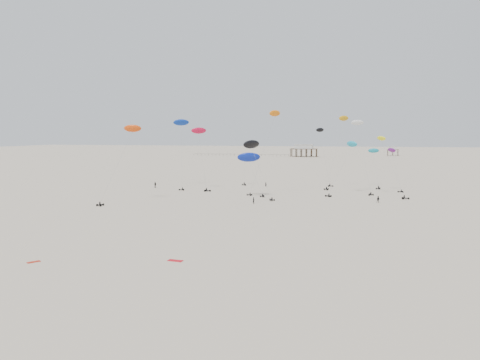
% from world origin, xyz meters
% --- Properties ---
extents(ground_plane, '(900.00, 900.00, 0.00)m').
position_xyz_m(ground_plane, '(0.00, 200.00, 0.00)').
color(ground_plane, '#C3B29B').
extents(pavilion_main, '(21.00, 13.00, 9.80)m').
position_xyz_m(pavilion_main, '(-10.00, 350.00, 4.22)').
color(pavilion_main, brown).
rests_on(pavilion_main, ground).
extents(pavilion_small, '(9.00, 7.00, 8.00)m').
position_xyz_m(pavilion_small, '(60.00, 380.00, 3.49)').
color(pavilion_small, brown).
rests_on(pavilion_small, ground).
extents(pier_fence, '(80.20, 0.20, 1.50)m').
position_xyz_m(pier_fence, '(-62.00, 350.00, 0.77)').
color(pier_fence, black).
rests_on(pier_fence, ground).
extents(rig_0, '(3.93, 4.62, 10.51)m').
position_xyz_m(rig_0, '(-10.52, 138.98, 6.62)').
color(rig_0, black).
rests_on(rig_0, ground).
extents(rig_1, '(7.80, 12.65, 25.00)m').
position_xyz_m(rig_1, '(22.33, 137.34, 16.53)').
color(rig_1, black).
rests_on(rig_1, ground).
extents(rig_2, '(7.36, 7.29, 22.71)m').
position_xyz_m(rig_2, '(29.38, 123.67, 15.50)').
color(rig_2, black).
rests_on(rig_2, ground).
extents(rig_3, '(4.63, 10.60, 14.13)m').
position_xyz_m(rig_3, '(34.67, 142.14, 8.00)').
color(rig_3, black).
rests_on(rig_3, ground).
extents(rig_4, '(7.09, 9.18, 20.68)m').
position_xyz_m(rig_4, '(16.92, 145.32, 12.98)').
color(rig_4, black).
rests_on(rig_4, ground).
extents(rig_5, '(10.45, 8.52, 17.21)m').
position_xyz_m(rig_5, '(-0.49, 106.38, 13.87)').
color(rig_5, black).
rests_on(rig_5, ground).
extents(rig_6, '(9.61, 13.44, 18.25)m').
position_xyz_m(rig_6, '(25.18, 121.97, 11.81)').
color(rig_6, black).
rests_on(rig_6, ground).
extents(rig_7, '(9.66, 6.66, 25.47)m').
position_xyz_m(rig_7, '(3.03, 114.64, 20.41)').
color(rig_7, black).
rests_on(rig_7, ground).
extents(rig_8, '(9.13, 11.93, 19.15)m').
position_xyz_m(rig_8, '(37.81, 119.42, 10.17)').
color(rig_8, black).
rests_on(rig_8, ground).
extents(rig_9, '(5.30, 9.25, 14.27)m').
position_xyz_m(rig_9, '(39.96, 134.63, 9.92)').
color(rig_9, black).
rests_on(rig_9, ground).
extents(rig_10, '(8.60, 15.75, 24.88)m').
position_xyz_m(rig_10, '(-30.82, 129.91, 19.81)').
color(rig_10, black).
rests_on(rig_10, ground).
extents(rig_11, '(8.42, 8.74, 20.58)m').
position_xyz_m(rig_11, '(-21.45, 122.63, 15.03)').
color(rig_11, black).
rests_on(rig_11, ground).
extents(rig_12, '(8.92, 5.01, 13.19)m').
position_xyz_m(rig_12, '(-2.38, 110.36, 10.74)').
color(rig_12, black).
rests_on(rig_12, ground).
extents(rig_13, '(7.65, 13.10, 21.81)m').
position_xyz_m(rig_13, '(-32.21, 91.22, 15.29)').
color(rig_13, black).
rests_on(rig_13, ground).
extents(spectator_0, '(0.86, 0.86, 1.98)m').
position_xyz_m(spectator_0, '(1.74, 96.14, 0.00)').
color(spectator_0, black).
rests_on(spectator_0, ground).
extents(spectator_1, '(1.03, 0.63, 2.06)m').
position_xyz_m(spectator_1, '(33.84, 105.62, 0.00)').
color(spectator_1, black).
rests_on(spectator_1, ground).
extents(spectator_2, '(1.53, 1.11, 2.32)m').
position_xyz_m(spectator_2, '(-38.38, 124.19, 0.00)').
color(spectator_2, black).
rests_on(spectator_2, ground).
extents(spectator_3, '(0.86, 0.78, 1.95)m').
position_xyz_m(spectator_3, '(-1.95, 134.91, 0.00)').
color(spectator_3, black).
rests_on(spectator_3, ground).
extents(grounded_kite_a, '(2.29, 1.14, 0.08)m').
position_xyz_m(grounded_kite_a, '(1.96, 39.05, 0.00)').
color(grounded_kite_a, red).
rests_on(grounded_kite_a, ground).
extents(grounded_kite_b, '(1.62, 1.87, 0.07)m').
position_xyz_m(grounded_kite_b, '(-17.61, 33.72, 0.00)').
color(grounded_kite_b, red).
rests_on(grounded_kite_b, ground).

